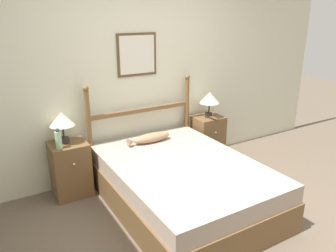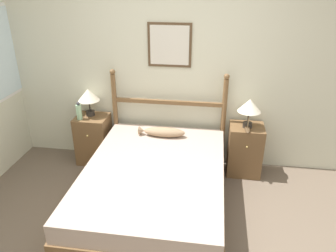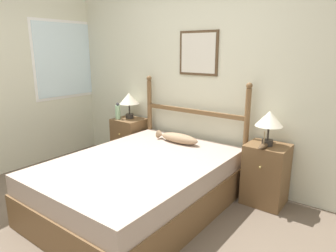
% 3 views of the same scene
% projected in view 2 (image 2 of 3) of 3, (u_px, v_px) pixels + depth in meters
% --- Properties ---
extents(ground_plane, '(16.00, 16.00, 0.00)m').
position_uv_depth(ground_plane, '(147.00, 249.00, 3.09)').
color(ground_plane, brown).
extents(wall_back, '(6.40, 0.08, 2.55)m').
position_uv_depth(wall_back, '(173.00, 68.00, 4.09)').
color(wall_back, beige).
rests_on(wall_back, ground_plane).
extents(bed, '(1.47, 2.04, 0.53)m').
position_uv_depth(bed, '(155.00, 188.00, 3.53)').
color(bed, brown).
rests_on(bed, ground_plane).
extents(headboard, '(1.48, 0.07, 1.27)m').
position_uv_depth(headboard, '(168.00, 114.00, 4.22)').
color(headboard, brown).
rests_on(headboard, ground_plane).
extents(nightstand_left, '(0.42, 0.40, 0.65)m').
position_uv_depth(nightstand_left, '(94.00, 139.00, 4.41)').
color(nightstand_left, brown).
rests_on(nightstand_left, ground_plane).
extents(nightstand_right, '(0.42, 0.40, 0.65)m').
position_uv_depth(nightstand_right, '(245.00, 150.00, 4.15)').
color(nightstand_right, brown).
rests_on(nightstand_right, ground_plane).
extents(table_lamp_left, '(0.28, 0.28, 0.36)m').
position_uv_depth(table_lamp_left, '(89.00, 96.00, 4.20)').
color(table_lamp_left, '#2D2823').
rests_on(table_lamp_left, nightstand_left).
extents(table_lamp_right, '(0.28, 0.28, 0.36)m').
position_uv_depth(table_lamp_right, '(250.00, 107.00, 3.87)').
color(table_lamp_right, '#2D2823').
rests_on(table_lamp_right, nightstand_right).
extents(bottle, '(0.07, 0.07, 0.24)m').
position_uv_depth(bottle, '(79.00, 111.00, 4.16)').
color(bottle, '#99C699').
rests_on(bottle, nightstand_left).
extents(model_boat, '(0.06, 0.23, 0.17)m').
position_uv_depth(model_boat, '(247.00, 129.00, 3.89)').
color(model_boat, '#4C3823').
rests_on(model_boat, nightstand_right).
extents(fish_pillow, '(0.57, 0.16, 0.12)m').
position_uv_depth(fish_pillow, '(163.00, 132.00, 4.02)').
color(fish_pillow, '#997A5B').
rests_on(fish_pillow, bed).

